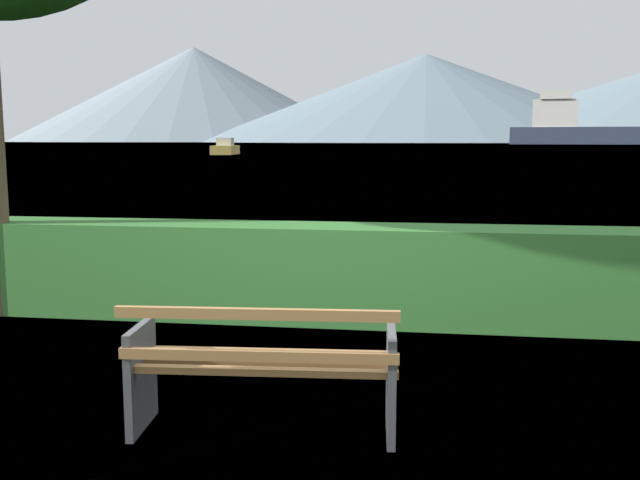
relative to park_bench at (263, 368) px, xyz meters
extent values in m
plane|color=#4C6B33|center=(0.00, 0.06, -0.42)|extent=(1400.00, 1400.00, 0.00)
plane|color=#7A99A8|center=(0.00, 307.67, -0.42)|extent=(620.00, 620.00, 0.00)
cube|color=#A0703F|center=(0.01, -0.13, 0.03)|extent=(1.67, 0.19, 0.04)
cube|color=#A0703F|center=(0.00, 0.06, 0.03)|extent=(1.67, 0.19, 0.04)
cube|color=#A0703F|center=(-0.02, 0.25, 0.03)|extent=(1.67, 0.19, 0.04)
cube|color=#A0703F|center=(0.01, -0.21, 0.15)|extent=(1.67, 0.16, 0.06)
cube|color=#A0703F|center=(0.02, -0.25, 0.41)|extent=(1.67, 0.16, 0.06)
cube|color=#4C4C51|center=(-0.79, -0.02, -0.09)|extent=(0.09, 0.51, 0.68)
cube|color=#4C4C51|center=(0.79, 0.10, -0.09)|extent=(0.09, 0.51, 0.68)
cube|color=#387A33|center=(0.00, 2.90, 0.06)|extent=(11.11, 0.71, 0.98)
cube|color=#2D384C|center=(77.12, 274.86, 2.78)|extent=(89.82, 27.33, 6.40)
cube|color=silver|center=(49.05, 279.70, 11.10)|extent=(17.68, 13.73, 10.24)
cube|color=silver|center=(49.05, 279.70, 17.82)|extent=(13.16, 14.13, 3.20)
cube|color=gold|center=(-23.52, 82.08, 0.12)|extent=(3.29, 7.04, 1.09)
cube|color=beige|center=(-23.52, 82.08, 1.14)|extent=(2.06, 2.63, 0.94)
cone|color=gray|center=(-196.64, 599.31, 39.50)|extent=(304.02, 304.02, 79.85)
cone|color=slate|center=(0.00, 539.43, 31.62)|extent=(337.04, 337.04, 64.08)
camera|label=1|loc=(0.97, -4.20, 1.41)|focal=40.19mm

